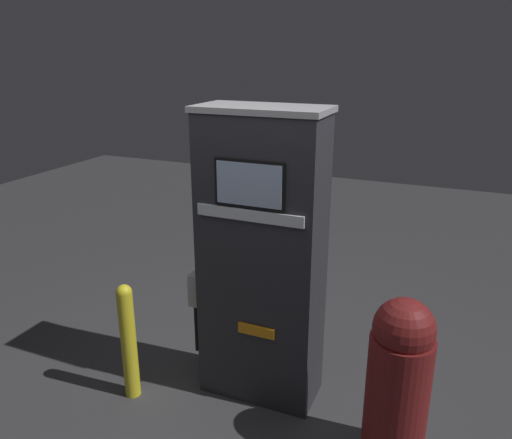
# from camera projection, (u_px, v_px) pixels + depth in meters

# --- Properties ---
(ground_plane) EXTENTS (14.00, 14.00, 0.00)m
(ground_plane) POSITION_uv_depth(u_px,v_px,m) (250.00, 404.00, 3.68)
(ground_plane) COLOR #38383A
(gas_pump) EXTENTS (0.95, 0.46, 2.14)m
(gas_pump) POSITION_uv_depth(u_px,v_px,m) (261.00, 260.00, 3.51)
(gas_pump) COLOR #28282D
(gas_pump) RESTS_ON ground_plane
(safety_bollard) EXTENTS (0.11, 0.11, 0.91)m
(safety_bollard) POSITION_uv_depth(u_px,v_px,m) (128.00, 339.00, 3.63)
(safety_bollard) COLOR yellow
(safety_bollard) RESTS_ON ground_plane
(trash_bin) EXTENTS (0.39, 0.39, 1.12)m
(trash_bin) POSITION_uv_depth(u_px,v_px,m) (398.00, 381.00, 3.02)
(trash_bin) COLOR maroon
(trash_bin) RESTS_ON ground_plane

